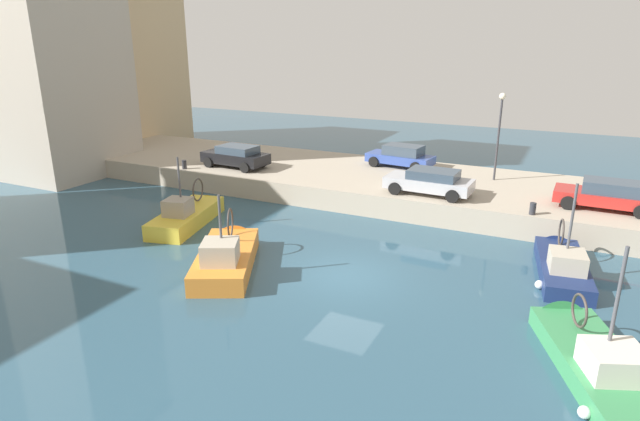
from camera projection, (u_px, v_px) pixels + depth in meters
name	position (u px, v px, depth m)	size (l,w,h in m)	color
water_surface	(346.00, 276.00, 20.46)	(80.00, 80.00, 0.00)	#2D5166
quay_wall	(426.00, 189.00, 30.09)	(9.00, 56.00, 1.20)	#ADA08C
fishing_boat_orange	(228.00, 262.00, 21.43)	(6.25, 4.46, 4.23)	orange
fishing_boat_navy	(560.00, 269.00, 20.79)	(6.14, 2.46, 4.58)	navy
fishing_boat_yellow	(190.00, 221.00, 26.36)	(6.24, 3.09, 4.34)	gold
fishing_boat_green	(591.00, 364.00, 14.71)	(6.72, 4.17, 4.80)	#388951
parked_car_silver	(430.00, 181.00, 26.78)	(2.18, 4.41, 1.29)	#B7B7BC
parked_car_black	(236.00, 156.00, 32.46)	(2.23, 4.26, 1.36)	black
parked_car_red	(607.00, 195.00, 24.41)	(2.09, 4.40, 1.36)	red
parked_car_blue	(401.00, 156.00, 32.48)	(2.26, 4.24, 1.39)	#334C9E
mooring_bollard_south	(533.00, 209.00, 23.77)	(0.28, 0.28, 0.55)	#2D2D33
mooring_bollard_mid	(184.00, 165.00, 32.14)	(0.28, 0.28, 0.55)	#2D2D33
quay_streetlamp	(500.00, 122.00, 28.72)	(0.36, 0.36, 4.83)	#38383D
waterfront_building_west	(120.00, 68.00, 43.63)	(9.10, 7.47, 12.98)	#D1B284
waterfront_building_east_mid	(41.00, 14.00, 33.20)	(7.68, 7.84, 20.60)	#B2A899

